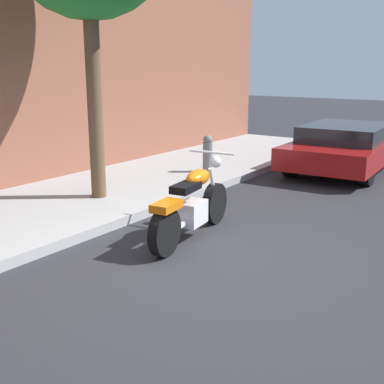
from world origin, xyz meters
The scene contains 5 objects.
ground_plane centered at (0.00, 0.00, 0.00)m, with size 60.00×60.00×0.00m, color #28282D.
sidewalk centered at (0.00, 3.13, 0.07)m, with size 18.66×2.92×0.14m, color #9E9E9E.
motorcycle centered at (0.51, 0.58, 0.44)m, with size 2.09×0.70×1.11m.
parked_car_red centered at (6.18, 0.38, 0.55)m, with size 4.12×2.04×1.03m.
fire_hydrant centered at (3.73, 2.45, 0.46)m, with size 0.20×0.20×0.91m.
Camera 1 is at (-4.78, -3.14, 2.30)m, focal length 46.63 mm.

